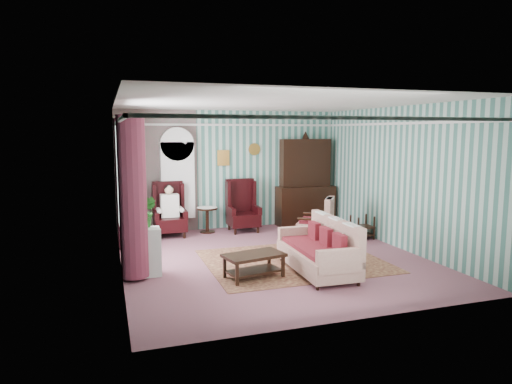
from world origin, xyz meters
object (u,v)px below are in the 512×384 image
object	(u,v)px
wingback_left	(170,210)
sofa	(317,243)
seated_woman	(170,211)
round_side_table	(207,220)
nest_table	(362,227)
plant_stand	(144,252)
wingback_right	(243,206)
dresser_hutch	(306,179)
bookcase	(178,186)
floral_armchair	(315,218)
coffee_table	(254,266)

from	to	relation	value
wingback_left	sofa	bearing A→B (deg)	-59.95
seated_woman	sofa	distance (m)	4.03
round_side_table	nest_table	size ratio (longest dim) A/B	1.11
wingback_left	plant_stand	distance (m)	2.87
sofa	wingback_right	bearing A→B (deg)	6.35
plant_stand	dresser_hutch	bearing A→B (deg)	35.08
dresser_hutch	bookcase	bearing A→B (deg)	177.89
wingback_left	floral_armchair	distance (m)	3.30
sofa	coffee_table	world-z (taller)	sofa
bookcase	round_side_table	xyz separation A→B (m)	(0.65, -0.24, -0.82)
wingback_right	plant_stand	bearing A→B (deg)	-132.84
floral_armchair	coffee_table	size ratio (longest dim) A/B	1.05
plant_stand	coffee_table	xyz separation A→B (m)	(1.70, -0.69, -0.20)
floral_armchair	seated_woman	bearing A→B (deg)	98.66
floral_armchair	dresser_hutch	bearing A→B (deg)	17.47
dresser_hutch	plant_stand	world-z (taller)	dresser_hutch
bookcase	wingback_right	world-z (taller)	bookcase
nest_table	floral_armchair	world-z (taller)	floral_armchair
wingback_right	round_side_table	bearing A→B (deg)	169.99
nest_table	floral_armchair	bearing A→B (deg)	175.47
floral_armchair	wingback_right	bearing A→B (deg)	74.46
round_side_table	wingback_left	bearing A→B (deg)	-170.54
dresser_hutch	seated_woman	distance (m)	3.56
bookcase	floral_armchair	xyz separation A→B (m)	(2.70, -1.85, -0.61)
wingback_left	wingback_right	bearing A→B (deg)	0.00
wingback_right	floral_armchair	size ratio (longest dim) A/B	1.23
dresser_hutch	round_side_table	distance (m)	2.75
sofa	floral_armchair	size ratio (longest dim) A/B	1.83
wingback_left	coffee_table	bearing A→B (deg)	-75.28
wingback_right	seated_woman	size ratio (longest dim) A/B	1.06
sofa	coffee_table	size ratio (longest dim) A/B	1.92
coffee_table	round_side_table	bearing A→B (deg)	90.05
wingback_left	plant_stand	size ratio (longest dim) A/B	1.56
dresser_hutch	wingback_right	xyz separation A→B (m)	(-1.75, -0.27, -0.55)
wingback_left	round_side_table	world-z (taller)	wingback_left
bookcase	seated_woman	world-z (taller)	bookcase
plant_stand	round_side_table	bearing A→B (deg)	59.62
dresser_hutch	coffee_table	bearing A→B (deg)	-125.01
nest_table	plant_stand	distance (m)	5.02
dresser_hutch	seated_woman	world-z (taller)	dresser_hutch
wingback_right	sofa	bearing A→B (deg)	-85.63
seated_woman	nest_table	xyz separation A→B (m)	(4.07, -1.55, -0.32)
round_side_table	coffee_table	world-z (taller)	round_side_table
seated_woman	wingback_left	bearing A→B (deg)	0.00
bookcase	wingback_left	xyz separation A→B (m)	(-0.25, -0.39, -0.50)
sofa	floral_armchair	world-z (taller)	same
bookcase	plant_stand	bearing A→B (deg)	-108.49
wingback_left	floral_armchair	world-z (taller)	wingback_left
wingback_left	seated_woman	bearing A→B (deg)	0.00
sofa	nest_table	bearing A→B (deg)	-44.71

